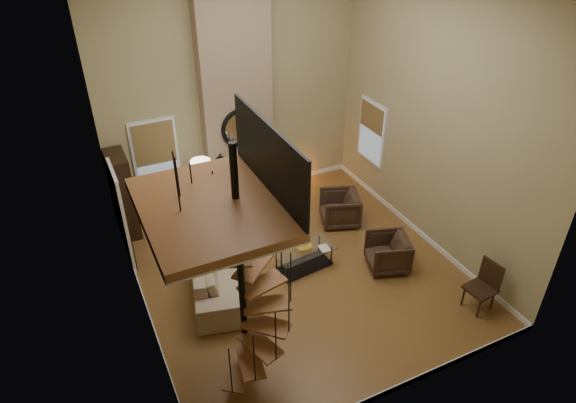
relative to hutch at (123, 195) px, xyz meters
name	(u,v)px	position (x,y,z in m)	size (l,w,h in m)	color
ground	(297,269)	(2.79, -2.79, -0.95)	(6.00, 6.50, 0.01)	olive
back_wall	(233,88)	(2.79, 0.46, 1.80)	(6.00, 0.02, 5.50)	tan
front_wall	(415,253)	(2.79, -6.04, 1.80)	(6.00, 0.02, 5.50)	tan
left_wall	(121,186)	(-0.21, -2.79, 1.80)	(0.02, 6.50, 5.50)	tan
right_wall	(435,117)	(5.79, -2.79, 1.80)	(0.02, 6.50, 5.50)	tan
baseboard_back	(239,191)	(2.79, 0.45, -0.89)	(6.00, 0.02, 0.12)	white
baseboard_front	(390,390)	(2.79, -6.03, -0.89)	(6.00, 0.02, 0.12)	white
baseboard_left	(149,313)	(-0.20, -2.79, -0.89)	(0.02, 6.50, 0.12)	white
baseboard_right	(416,229)	(5.78, -2.79, -0.89)	(0.02, 6.50, 0.12)	white
chimney_breast	(236,91)	(2.79, 0.27, 1.80)	(1.60, 0.38, 5.50)	#9C8165
hearth	(249,206)	(2.79, -0.22, -0.93)	(1.50, 0.60, 0.04)	black
firebox	(244,181)	(2.79, 0.07, -0.40)	(0.95, 0.02, 0.72)	black
mantel	(244,161)	(2.79, -0.01, 0.20)	(1.70, 0.18, 0.06)	white
mirror_frame	(241,128)	(2.79, 0.05, 1.00)	(0.94, 0.94, 0.10)	black
mirror_disc	(241,128)	(2.79, 0.06, 1.00)	(0.80, 0.80, 0.01)	white
vase_left	(220,159)	(2.24, 0.03, 0.35)	(0.24, 0.24, 0.25)	black
vase_right	(267,150)	(3.39, 0.03, 0.33)	(0.20, 0.20, 0.21)	#1C635C
window_back	(155,151)	(0.89, 0.43, 0.67)	(1.02, 0.06, 1.52)	white
window_right	(372,131)	(5.76, -0.79, 0.68)	(0.06, 1.02, 1.52)	white
entry_door	(123,217)	(-0.16, -0.99, 0.10)	(0.10, 1.05, 2.16)	white
loft	(218,202)	(0.75, -4.59, 2.29)	(1.70, 2.20, 1.09)	#945A30
spiral_stair	(242,282)	(1.01, -4.58, 0.83)	(1.47, 1.47, 4.06)	black
hutch	(123,195)	(0.00, 0.00, 0.00)	(0.41, 0.87, 1.94)	black
sofa	(221,262)	(1.34, -2.39, -0.55)	(2.89, 1.13, 0.85)	tan
armchair_near	(343,208)	(4.50, -1.73, -0.60)	(0.82, 0.85, 0.77)	#3B271B
armchair_far	(391,252)	(4.55, -3.53, -0.60)	(0.78, 0.80, 0.73)	#3B271B
coffee_table	(304,256)	(2.95, -2.80, -0.67)	(1.29, 0.75, 0.46)	silver
bowl	(303,246)	(2.95, -2.75, -0.45)	(0.34, 0.34, 0.09)	gold
book	(323,249)	(3.30, -2.95, -0.49)	(0.19, 0.26, 0.02)	gray
floor_lamp	(202,173)	(1.61, -0.62, 0.46)	(0.42, 0.42, 1.74)	black
accent_lamp	(301,173)	(4.47, 0.30, -0.70)	(0.13, 0.13, 0.48)	orange
side_chair	(484,284)	(5.39, -5.18, -0.42)	(0.52, 0.52, 1.00)	black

